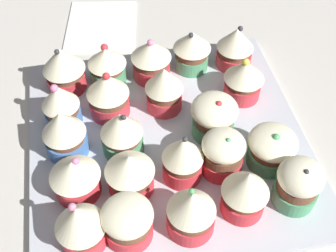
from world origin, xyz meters
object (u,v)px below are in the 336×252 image
(cupcake_9, at_px, (128,221))
(cupcake_15, at_px, (214,117))
(cupcake_6, at_px, (108,94))
(cupcake_14, at_px, (192,50))
(cupcake_1, at_px, (61,104))
(cupcake_8, at_px, (130,172))
(cupcake_5, at_px, (107,64))
(cupcake_20, at_px, (271,148))
(cupcake_21, at_px, (298,184))
(cupcake_19, at_px, (244,79))
(cupcake_18, at_px, (235,47))
(cupcake_12, at_px, (183,158))
(cupcake_3, at_px, (75,176))
(cupcake_17, at_px, (245,191))
(cupcake_13, at_px, (190,211))
(cupcake_2, at_px, (64,132))
(cupcake_11, at_px, (164,88))
(baking_tray, at_px, (168,142))
(cupcake_4, at_px, (80,225))
(cupcake_10, at_px, (151,59))
(cupcake_0, at_px, (64,68))
(cupcake_16, at_px, (223,153))
(cupcake_7, at_px, (122,132))
(napkin, at_px, (101,25))

(cupcake_9, bearing_deg, cupcake_15, 133.74)
(cupcake_6, distance_m, cupcake_14, 0.16)
(cupcake_1, relative_size, cupcake_8, 1.17)
(cupcake_5, xyz_separation_m, cupcake_20, (0.21, 0.20, -0.00))
(cupcake_20, bearing_deg, cupcake_21, 9.74)
(cupcake_15, bearing_deg, cupcake_19, 135.67)
(cupcake_1, bearing_deg, cupcake_19, 90.17)
(cupcake_18, bearing_deg, cupcake_1, -75.16)
(cupcake_12, height_order, cupcake_21, cupcake_12)
(cupcake_8, bearing_deg, cupcake_6, -175.14)
(cupcake_3, xyz_separation_m, cupcake_17, (0.07, 0.20, 0.01))
(cupcake_13, bearing_deg, cupcake_2, -136.75)
(cupcake_11, xyz_separation_m, cupcake_21, (0.19, 0.13, -0.00))
(cupcake_8, height_order, cupcake_19, cupcake_19)
(cupcake_3, bearing_deg, cupcake_19, 115.69)
(baking_tray, bearing_deg, cupcake_4, -43.77)
(cupcake_3, height_order, cupcake_10, cupcake_10)
(cupcake_2, xyz_separation_m, cupcake_21, (0.14, 0.28, -0.00))
(cupcake_0, height_order, cupcake_20, cupcake_0)
(cupcake_5, relative_size, cupcake_13, 0.90)
(cupcake_8, xyz_separation_m, cupcake_12, (-0.01, 0.07, 0.01))
(cupcake_11, distance_m, cupcake_18, 0.15)
(cupcake_6, height_order, cupcake_16, cupcake_6)
(cupcake_14, xyz_separation_m, cupcake_16, (0.21, -0.01, -0.00))
(cupcake_5, relative_size, cupcake_21, 0.94)
(cupcake_8, bearing_deg, cupcake_17, 66.18)
(cupcake_7, distance_m, cupcake_16, 0.14)
(cupcake_10, bearing_deg, cupcake_2, -47.66)
(cupcake_3, relative_size, cupcake_14, 0.90)
(cupcake_8, bearing_deg, cupcake_20, 91.33)
(cupcake_18, distance_m, napkin, 0.27)
(cupcake_9, distance_m, napkin, 0.44)
(cupcake_8, distance_m, cupcake_11, 0.15)
(cupcake_11, xyz_separation_m, cupcake_14, (-0.08, 0.06, -0.00))
(cupcake_10, xyz_separation_m, cupcake_12, (0.20, 0.01, 0.00))
(cupcake_12, height_order, cupcake_15, cupcake_12)
(cupcake_15, bearing_deg, cupcake_6, -116.98)
(cupcake_9, distance_m, cupcake_21, 0.22)
(cupcake_17, bearing_deg, napkin, -162.10)
(napkin, bearing_deg, cupcake_12, 11.57)
(cupcake_3, height_order, cupcake_12, cupcake_12)
(cupcake_3, distance_m, cupcake_10, 0.24)
(cupcake_15, xyz_separation_m, cupcake_20, (0.06, 0.06, -0.00))
(cupcake_4, bearing_deg, baking_tray, 136.23)
(cupcake_7, relative_size, cupcake_16, 1.11)
(cupcake_5, relative_size, cupcake_11, 0.88)
(cupcake_1, bearing_deg, cupcake_3, 5.47)
(cupcake_5, bearing_deg, cupcake_12, 20.40)
(cupcake_20, bearing_deg, cupcake_11, -136.95)
(cupcake_15, height_order, cupcake_20, cupcake_15)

